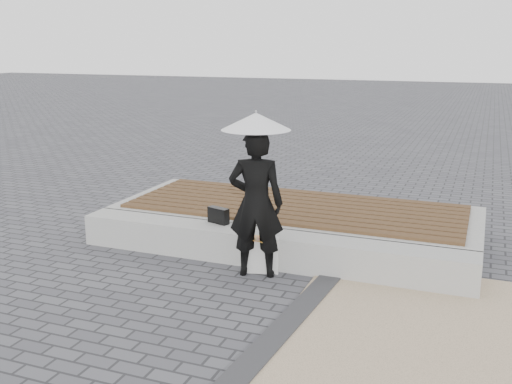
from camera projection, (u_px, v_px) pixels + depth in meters
ground at (209, 316)px, 5.93m from camera, size 80.00×80.00×0.00m
edging_band at (261, 352)px, 5.21m from camera, size 0.61×5.20×0.04m
seating_ledge at (265, 248)px, 7.32m from camera, size 5.00×0.45×0.40m
timber_platform at (295, 221)px, 8.41m from camera, size 5.00×2.00×0.40m
timber_decking at (295, 206)px, 8.35m from camera, size 4.60×1.80×0.04m
woman at (256, 203)px, 6.79m from camera, size 0.71×0.55×1.73m
parasol at (256, 121)px, 6.57m from camera, size 0.78×0.78×1.00m
handbag at (218, 215)px, 7.62m from camera, size 0.31×0.18×0.20m
canvas_tote at (262, 255)px, 7.05m from camera, size 0.42×0.27×0.42m
magazine at (261, 239)px, 6.95m from camera, size 0.29×0.24×0.01m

